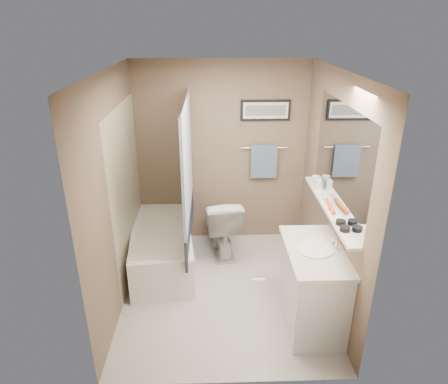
{
  "coord_description": "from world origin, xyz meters",
  "views": [
    {
      "loc": [
        -0.12,
        -3.7,
        2.83
      ],
      "look_at": [
        0.0,
        0.15,
        1.15
      ],
      "focal_mm": 32.0,
      "sensor_mm": 36.0,
      "label": 1
    }
  ],
  "objects_px": {
    "candle_bowl_far": "(341,222)",
    "hair_brush_back": "(329,204)",
    "toilet": "(221,225)",
    "glass_jar": "(316,180)",
    "hair_brush_front": "(332,208)",
    "soap_bottle": "(318,182)",
    "vanity": "(313,288)",
    "bathtub": "(162,247)",
    "candle_bowl_near": "(345,229)"
  },
  "relations": [
    {
      "from": "candle_bowl_far",
      "to": "hair_brush_back",
      "type": "relative_size",
      "value": 0.41
    },
    {
      "from": "candle_bowl_far",
      "to": "hair_brush_back",
      "type": "height_order",
      "value": "hair_brush_back"
    },
    {
      "from": "toilet",
      "to": "glass_jar",
      "type": "xyz_separation_m",
      "value": [
        1.05,
        -0.42,
        0.77
      ]
    },
    {
      "from": "candle_bowl_far",
      "to": "hair_brush_front",
      "type": "distance_m",
      "value": 0.29
    },
    {
      "from": "toilet",
      "to": "soap_bottle",
      "type": "height_order",
      "value": "soap_bottle"
    },
    {
      "from": "vanity",
      "to": "hair_brush_back",
      "type": "bearing_deg",
      "value": 63.94
    },
    {
      "from": "glass_jar",
      "to": "soap_bottle",
      "type": "relative_size",
      "value": 0.66
    },
    {
      "from": "hair_brush_front",
      "to": "hair_brush_back",
      "type": "height_order",
      "value": "same"
    },
    {
      "from": "toilet",
      "to": "candle_bowl_far",
      "type": "distance_m",
      "value": 1.88
    },
    {
      "from": "bathtub",
      "to": "vanity",
      "type": "distance_m",
      "value": 1.93
    },
    {
      "from": "bathtub",
      "to": "hair_brush_front",
      "type": "xyz_separation_m",
      "value": [
        1.79,
        -0.8,
        0.89
      ]
    },
    {
      "from": "candle_bowl_near",
      "to": "candle_bowl_far",
      "type": "height_order",
      "value": "same"
    },
    {
      "from": "toilet",
      "to": "hair_brush_back",
      "type": "height_order",
      "value": "hair_brush_back"
    },
    {
      "from": "candle_bowl_far",
      "to": "hair_brush_front",
      "type": "height_order",
      "value": "hair_brush_front"
    },
    {
      "from": "bathtub",
      "to": "hair_brush_back",
      "type": "xyz_separation_m",
      "value": [
        1.79,
        -0.7,
        0.89
      ]
    },
    {
      "from": "soap_bottle",
      "to": "candle_bowl_far",
      "type": "bearing_deg",
      "value": -90.0
    },
    {
      "from": "glass_jar",
      "to": "soap_bottle",
      "type": "distance_m",
      "value": 0.12
    },
    {
      "from": "candle_bowl_near",
      "to": "hair_brush_front",
      "type": "xyz_separation_m",
      "value": [
        0.0,
        0.41,
        0.0
      ]
    },
    {
      "from": "glass_jar",
      "to": "candle_bowl_far",
      "type": "bearing_deg",
      "value": -90.0
    },
    {
      "from": "hair_brush_front",
      "to": "hair_brush_back",
      "type": "distance_m",
      "value": 0.1
    },
    {
      "from": "bathtub",
      "to": "candle_bowl_near",
      "type": "bearing_deg",
      "value": -40.57
    },
    {
      "from": "vanity",
      "to": "candle_bowl_far",
      "type": "bearing_deg",
      "value": -5.98
    },
    {
      "from": "vanity",
      "to": "hair_brush_back",
      "type": "relative_size",
      "value": 4.09
    },
    {
      "from": "bathtub",
      "to": "hair_brush_back",
      "type": "bearing_deg",
      "value": -27.91
    },
    {
      "from": "candle_bowl_near",
      "to": "glass_jar",
      "type": "distance_m",
      "value": 1.07
    },
    {
      "from": "glass_jar",
      "to": "candle_bowl_near",
      "type": "bearing_deg",
      "value": -90.0
    },
    {
      "from": "glass_jar",
      "to": "soap_bottle",
      "type": "xyz_separation_m",
      "value": [
        0.0,
        -0.12,
        0.03
      ]
    },
    {
      "from": "hair_brush_front",
      "to": "glass_jar",
      "type": "height_order",
      "value": "glass_jar"
    },
    {
      "from": "hair_brush_back",
      "to": "candle_bowl_far",
      "type": "bearing_deg",
      "value": -90.0
    },
    {
      "from": "toilet",
      "to": "candle_bowl_near",
      "type": "distance_m",
      "value": 1.97
    },
    {
      "from": "bathtub",
      "to": "glass_jar",
      "type": "relative_size",
      "value": 15.0
    },
    {
      "from": "vanity",
      "to": "hair_brush_front",
      "type": "xyz_separation_m",
      "value": [
        0.19,
        0.27,
        0.74
      ]
    },
    {
      "from": "vanity",
      "to": "soap_bottle",
      "type": "height_order",
      "value": "soap_bottle"
    },
    {
      "from": "candle_bowl_near",
      "to": "hair_brush_front",
      "type": "bearing_deg",
      "value": 90.0
    },
    {
      "from": "candle_bowl_far",
      "to": "candle_bowl_near",
      "type": "bearing_deg",
      "value": -90.0
    },
    {
      "from": "candle_bowl_near",
      "to": "hair_brush_front",
      "type": "relative_size",
      "value": 0.41
    },
    {
      "from": "candle_bowl_near",
      "to": "soap_bottle",
      "type": "xyz_separation_m",
      "value": [
        0.0,
        0.95,
        0.06
      ]
    },
    {
      "from": "bathtub",
      "to": "candle_bowl_far",
      "type": "xyz_separation_m",
      "value": [
        1.79,
        -1.09,
        0.89
      ]
    },
    {
      "from": "hair_brush_front",
      "to": "bathtub",
      "type": "bearing_deg",
      "value": 155.87
    },
    {
      "from": "bathtub",
      "to": "vanity",
      "type": "relative_size",
      "value": 1.67
    },
    {
      "from": "hair_brush_front",
      "to": "toilet",
      "type": "bearing_deg",
      "value": 134.17
    },
    {
      "from": "hair_brush_front",
      "to": "glass_jar",
      "type": "xyz_separation_m",
      "value": [
        0.0,
        0.66,
        0.03
      ]
    },
    {
      "from": "candle_bowl_near",
      "to": "hair_brush_front",
      "type": "distance_m",
      "value": 0.41
    },
    {
      "from": "soap_bottle",
      "to": "bathtub",
      "type": "bearing_deg",
      "value": 171.78
    },
    {
      "from": "candle_bowl_near",
      "to": "glass_jar",
      "type": "relative_size",
      "value": 0.9
    },
    {
      "from": "candle_bowl_far",
      "to": "hair_brush_back",
      "type": "distance_m",
      "value": 0.39
    },
    {
      "from": "candle_bowl_near",
      "to": "vanity",
      "type": "bearing_deg",
      "value": 142.53
    },
    {
      "from": "soap_bottle",
      "to": "candle_bowl_near",
      "type": "bearing_deg",
      "value": -90.0
    },
    {
      "from": "vanity",
      "to": "candle_bowl_far",
      "type": "distance_m",
      "value": 0.76
    },
    {
      "from": "toilet",
      "to": "hair_brush_front",
      "type": "bearing_deg",
      "value": 126.07
    }
  ]
}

